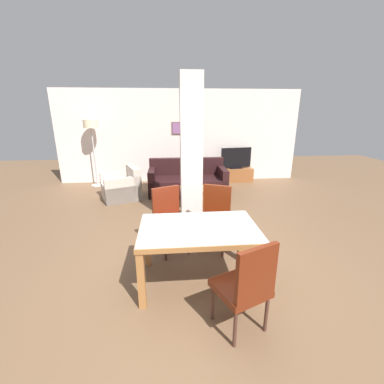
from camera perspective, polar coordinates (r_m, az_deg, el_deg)
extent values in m
plane|color=brown|center=(3.52, 1.39, -18.92)|extent=(18.00, 18.00, 0.00)
cube|color=silver|center=(7.88, -2.71, 12.19)|extent=(7.20, 0.06, 2.70)
cube|color=brown|center=(7.82, -2.86, 13.98)|extent=(0.44, 0.02, 0.36)
cube|color=#8C598C|center=(7.80, -2.86, 13.98)|extent=(0.40, 0.01, 0.32)
cube|color=silver|center=(4.54, -0.19, 8.18)|extent=(0.37, 0.37, 2.70)
cube|color=#A36A38|center=(2.77, 2.53, -12.33)|extent=(1.44, 0.06, 0.06)
cube|color=#A36A38|center=(3.54, 0.68, -5.29)|extent=(1.44, 0.06, 0.06)
cube|color=#A36A38|center=(3.15, -11.21, -8.71)|extent=(0.06, 0.81, 0.06)
cube|color=#A36A38|center=(3.29, 13.60, -7.68)|extent=(0.06, 0.81, 0.06)
cube|color=silver|center=(3.13, 1.49, -7.78)|extent=(1.42, 0.91, 0.01)
cube|color=#A36A38|center=(2.99, -11.19, -18.72)|extent=(0.08, 0.08, 0.69)
cube|color=#A36A38|center=(3.13, 15.19, -17.14)|extent=(0.08, 0.08, 0.69)
cube|color=#A36A38|center=(3.69, -9.91, -11.04)|extent=(0.08, 0.08, 0.69)
cube|color=#A36A38|center=(3.81, 10.93, -10.15)|extent=(0.08, 0.08, 0.69)
cube|color=maroon|center=(4.00, 4.83, -6.83)|extent=(0.60, 0.60, 0.07)
cube|color=maroon|center=(4.08, 5.58, -1.95)|extent=(0.42, 0.21, 0.51)
cylinder|color=#4A2C23|center=(3.91, 6.87, -11.46)|extent=(0.04, 0.04, 0.41)
cylinder|color=#4A2C23|center=(3.98, 1.40, -10.73)|extent=(0.04, 0.04, 0.41)
cylinder|color=#4A2C23|center=(4.24, 7.86, -9.04)|extent=(0.04, 0.04, 0.41)
cylinder|color=#4A2C23|center=(4.31, 2.83, -8.43)|extent=(0.04, 0.04, 0.41)
cube|color=#61210E|center=(2.72, 10.62, -20.22)|extent=(0.60, 0.60, 0.07)
cube|color=#61210E|center=(2.42, 14.17, -17.18)|extent=(0.42, 0.22, 0.51)
cylinder|color=#4A2C23|center=(2.90, 4.58, -23.26)|extent=(0.04, 0.04, 0.41)
cylinder|color=#4A2C23|center=(3.08, 10.97, -20.74)|extent=(0.04, 0.04, 0.41)
cylinder|color=#4A2C23|center=(2.67, 9.55, -27.76)|extent=(0.04, 0.04, 0.41)
cylinder|color=#4A2C23|center=(2.87, 16.19, -24.54)|extent=(0.04, 0.04, 0.41)
cube|color=maroon|center=(3.93, -4.54, -7.32)|extent=(0.60, 0.60, 0.07)
cube|color=maroon|center=(3.99, -5.84, -2.41)|extent=(0.42, 0.22, 0.51)
cylinder|color=#4A2C23|center=(3.95, -0.75, -10.96)|extent=(0.04, 0.04, 0.41)
cylinder|color=#4A2C23|center=(3.82, -5.93, -12.20)|extent=(0.04, 0.04, 0.41)
cylinder|color=#4A2C23|center=(4.26, -3.15, -8.79)|extent=(0.04, 0.04, 0.41)
cylinder|color=#4A2C23|center=(4.13, -7.99, -9.83)|extent=(0.04, 0.04, 0.41)
cube|color=black|center=(6.78, -0.98, 1.50)|extent=(2.00, 0.94, 0.42)
cube|color=black|center=(7.05, -1.23, 5.77)|extent=(2.00, 0.18, 0.45)
cube|color=black|center=(6.88, 6.70, 2.67)|extent=(0.16, 0.94, 0.67)
cube|color=black|center=(6.75, -8.82, 2.30)|extent=(0.16, 0.94, 0.67)
cube|color=beige|center=(6.58, -15.48, 0.23)|extent=(1.08, 1.06, 0.40)
cube|color=beige|center=(6.54, -12.88, 3.89)|extent=(0.46, 0.82, 0.38)
cube|color=beige|center=(6.24, -14.96, 0.33)|extent=(0.85, 0.44, 0.61)
cube|color=beige|center=(6.87, -16.09, 1.81)|extent=(0.85, 0.44, 0.61)
cube|color=olive|center=(5.84, 0.13, 0.67)|extent=(0.57, 0.48, 0.04)
cube|color=olive|center=(5.90, 0.13, -1.24)|extent=(0.49, 0.40, 0.37)
cylinder|color=#194C23|center=(5.79, 0.96, 1.61)|extent=(0.06, 0.06, 0.17)
cylinder|color=#194C23|center=(5.76, 0.96, 2.73)|extent=(0.03, 0.03, 0.06)
cylinder|color=#B7B7BC|center=(5.75, 0.96, 3.09)|extent=(0.03, 0.03, 0.01)
cube|color=#94572D|center=(8.05, 9.57, 3.80)|extent=(1.04, 0.40, 0.41)
cube|color=black|center=(8.00, 9.65, 5.32)|extent=(0.41, 0.26, 0.03)
cube|color=black|center=(7.94, 9.77, 7.54)|extent=(0.95, 0.20, 0.60)
cylinder|color=#B7B7BC|center=(8.02, -20.21, 1.45)|extent=(0.35, 0.35, 0.02)
cylinder|color=#B7B7BC|center=(7.84, -20.85, 7.23)|extent=(0.04, 0.04, 1.63)
cylinder|color=beige|center=(7.75, -21.61, 13.95)|extent=(0.39, 0.39, 0.22)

